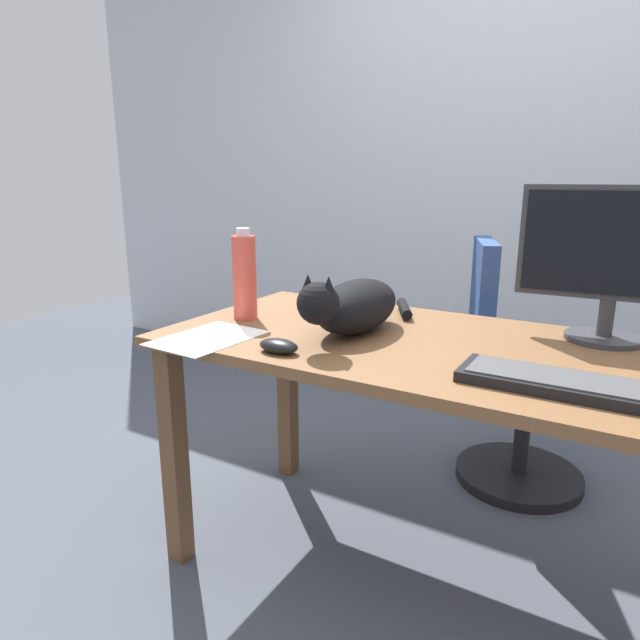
{
  "coord_description": "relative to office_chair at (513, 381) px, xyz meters",
  "views": [
    {
      "loc": [
        0.48,
        -1.39,
        1.17
      ],
      "look_at": [
        -0.26,
        -0.14,
        0.79
      ],
      "focal_mm": 31.17,
      "sensor_mm": 36.0,
      "label": 1
    }
  ],
  "objects": [
    {
      "name": "water_bottle",
      "position": [
        -0.69,
        -0.74,
        0.45
      ],
      "size": [
        0.07,
        0.07,
        0.28
      ],
      "color": "#D84C3D",
      "rests_on": "desk"
    },
    {
      "name": "cat",
      "position": [
        -0.32,
        -0.73,
        0.4
      ],
      "size": [
        0.19,
        0.61,
        0.2
      ],
      "color": "black",
      "rests_on": "desk"
    },
    {
      "name": "paper_sheet",
      "position": [
        -0.64,
        -0.98,
        0.32
      ],
      "size": [
        0.23,
        0.31,
        0.0
      ],
      "primitive_type": "cube",
      "rotation": [
        0.0,
        0.0,
        -0.06
      ],
      "color": "white",
      "rests_on": "desk"
    },
    {
      "name": "ground_plane",
      "position": [
        -0.1,
        -0.7,
        -0.41
      ],
      "size": [
        8.0,
        8.0,
        0.0
      ],
      "primitive_type": "plane",
      "color": "#474C56"
    },
    {
      "name": "keyboard",
      "position": [
        0.27,
        -0.88,
        0.33
      ],
      "size": [
        0.44,
        0.15,
        0.03
      ],
      "color": "black",
      "rests_on": "desk"
    },
    {
      "name": "back_wall",
      "position": [
        -0.1,
        0.87,
        0.89
      ],
      "size": [
        6.0,
        0.04,
        2.6
      ],
      "primitive_type": "cube",
      "color": "silver",
      "rests_on": "ground_plane"
    },
    {
      "name": "desk",
      "position": [
        -0.1,
        -0.7,
        0.22
      ],
      "size": [
        1.46,
        0.73,
        0.73
      ],
      "color": "brown",
      "rests_on": "ground_plane"
    },
    {
      "name": "monitor",
      "position": [
        0.3,
        -0.44,
        0.55
      ],
      "size": [
        0.48,
        0.2,
        0.41
      ],
      "color": "#333338",
      "rests_on": "desk"
    },
    {
      "name": "office_chair",
      "position": [
        0.0,
        0.0,
        0.0
      ],
      "size": [
        0.51,
        0.48,
        0.95
      ],
      "color": "black",
      "rests_on": "ground_plane"
    },
    {
      "name": "computer_mouse",
      "position": [
        -0.4,
        -0.98,
        0.34
      ],
      "size": [
        0.11,
        0.06,
        0.04
      ],
      "primitive_type": "ellipsoid",
      "color": "black",
      "rests_on": "desk"
    }
  ]
}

